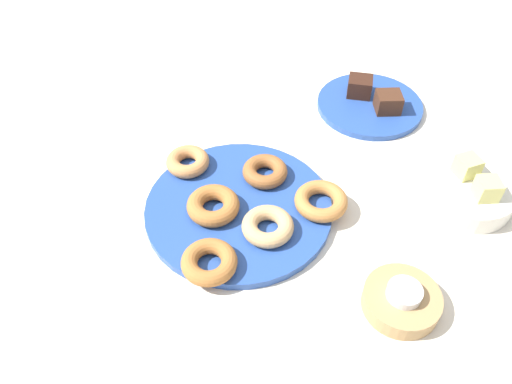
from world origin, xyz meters
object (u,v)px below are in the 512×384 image
(donut_0, at_px, (209,262))
(donut_4, at_px, (188,162))
(cake_plate, at_px, (370,105))
(melon_chunk_right, at_px, (488,189))
(brownie_near, at_px, (360,86))
(donut_plate, at_px, (239,208))
(donut_3, at_px, (321,201))
(donut_2, at_px, (265,171))
(donut_5, at_px, (268,226))
(melon_chunk_left, at_px, (467,166))
(tealight, at_px, (404,292))
(candle_holder, at_px, (401,301))
(donut_1, at_px, (213,205))
(brownie_far, at_px, (388,102))
(fruit_bowl, at_px, (467,193))

(donut_0, xyz_separation_m, donut_4, (-0.23, -0.03, -0.00))
(cake_plate, height_order, melon_chunk_right, melon_chunk_right)
(cake_plate, relative_size, brownie_near, 4.45)
(donut_plate, distance_m, donut_3, 0.14)
(donut_plate, height_order, melon_chunk_right, melon_chunk_right)
(brownie_near, bearing_deg, donut_plate, -44.12)
(melon_chunk_right, bearing_deg, brownie_near, -159.82)
(melon_chunk_right, bearing_deg, cake_plate, -160.55)
(donut_2, xyz_separation_m, melon_chunk_right, (0.11, 0.36, 0.03))
(donut_5, distance_m, brownie_near, 0.43)
(donut_0, height_order, donut_4, same)
(cake_plate, xyz_separation_m, melon_chunk_left, (0.25, 0.10, 0.05))
(donut_5, xyz_separation_m, cake_plate, (-0.32, 0.26, -0.02))
(brownie_near, bearing_deg, donut_4, -63.06)
(donut_5, xyz_separation_m, melon_chunk_right, (-0.02, 0.37, 0.03))
(donut_4, bearing_deg, melon_chunk_right, 72.78)
(donut_5, bearing_deg, brownie_near, 145.67)
(tealight, bearing_deg, donut_2, -149.21)
(donut_plate, distance_m, donut_5, 0.08)
(donut_0, bearing_deg, candle_holder, 71.65)
(donut_0, height_order, donut_1, donut_1)
(donut_3, xyz_separation_m, melon_chunk_left, (-0.03, 0.26, 0.03))
(brownie_near, relative_size, melon_chunk_right, 1.37)
(donut_3, height_order, melon_chunk_left, melon_chunk_left)
(donut_2, bearing_deg, brownie_far, 121.40)
(donut_4, distance_m, candle_holder, 0.44)
(donut_5, relative_size, brownie_far, 1.72)
(donut_3, height_order, tealight, tealight)
(tealight, bearing_deg, cake_plate, 170.13)
(candle_holder, height_order, fruit_bowl, fruit_bowl)
(donut_3, relative_size, cake_plate, 0.41)
(donut_0, height_order, brownie_far, brownie_far)
(donut_plate, relative_size, fruit_bowl, 2.02)
(donut_4, xyz_separation_m, melon_chunk_right, (0.15, 0.49, 0.03))
(donut_5, bearing_deg, tealight, 49.57)
(donut_plate, height_order, donut_2, donut_2)
(candle_holder, bearing_deg, donut_0, -108.35)
(brownie_near, height_order, melon_chunk_left, melon_chunk_left)
(cake_plate, bearing_deg, candle_holder, -9.87)
(melon_chunk_left, bearing_deg, donut_4, -101.43)
(candle_holder, xyz_separation_m, melon_chunk_right, (-0.17, 0.19, 0.04))
(donut_plate, bearing_deg, donut_3, 83.31)
(donut_plate, distance_m, melon_chunk_right, 0.41)
(donut_0, relative_size, cake_plate, 0.39)
(donut_5, bearing_deg, donut_plate, -145.68)
(donut_5, height_order, cake_plate, donut_5)
(candle_holder, distance_m, fruit_bowl, 0.26)
(candle_holder, distance_m, melon_chunk_left, 0.29)
(donut_plate, xyz_separation_m, donut_1, (0.01, -0.04, 0.02))
(donut_2, xyz_separation_m, donut_3, (0.08, 0.09, -0.00))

